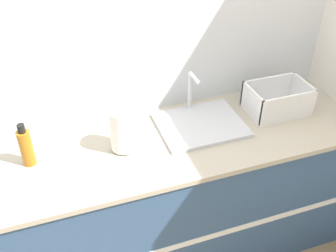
% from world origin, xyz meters
% --- Properties ---
extents(wall_back, '(4.94, 0.06, 2.60)m').
position_xyz_m(wall_back, '(0.00, 0.67, 1.30)').
color(wall_back, silver).
rests_on(wall_back, ground_plane).
extents(counter_cabinet, '(2.56, 0.67, 0.92)m').
position_xyz_m(counter_cabinet, '(0.00, 0.32, 0.46)').
color(counter_cabinet, '#33517A').
rests_on(counter_cabinet, ground_plane).
extents(sink, '(0.47, 0.38, 0.26)m').
position_xyz_m(sink, '(0.38, 0.39, 0.94)').
color(sink, silver).
rests_on(sink, counter_cabinet).
extents(paper_towel_roll, '(0.13, 0.13, 0.24)m').
position_xyz_m(paper_towel_roll, '(-0.08, 0.33, 1.04)').
color(paper_towel_roll, '#4C4C51').
rests_on(paper_towel_roll, counter_cabinet).
extents(dish_rack, '(0.35, 0.24, 0.17)m').
position_xyz_m(dish_rack, '(0.86, 0.38, 0.98)').
color(dish_rack, white).
rests_on(dish_rack, counter_cabinet).
extents(bottle_amber, '(0.06, 0.06, 0.24)m').
position_xyz_m(bottle_amber, '(-0.55, 0.37, 1.02)').
color(bottle_amber, '#B26B19').
rests_on(bottle_amber, counter_cabinet).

